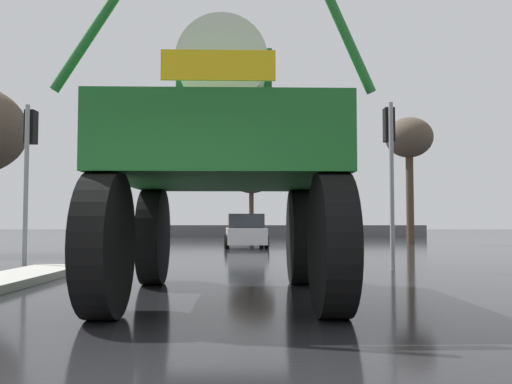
{
  "coord_description": "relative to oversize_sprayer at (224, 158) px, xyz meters",
  "views": [
    {
      "loc": [
        0.92,
        -3.81,
        1.18
      ],
      "look_at": [
        0.83,
        7.21,
        1.77
      ],
      "focal_mm": 38.42,
      "sensor_mm": 36.0,
      "label": 1
    }
  ],
  "objects": [
    {
      "name": "traffic_signal_near_right",
      "position": [
        3.77,
        4.96,
        0.82
      ],
      "size": [
        0.24,
        0.54,
        4.1
      ],
      "color": "gray",
      "rests_on": "ground"
    },
    {
      "name": "roadside_barrier",
      "position": [
        -0.35,
        32.41,
        -1.72
      ],
      "size": [
        26.55,
        0.24,
        0.9
      ],
      "primitive_type": "cube",
      "color": "#59595B",
      "rests_on": "ground"
    },
    {
      "name": "sedan_ahead",
      "position": [
        -0.12,
        16.45,
        -1.45
      ],
      "size": [
        2.14,
        4.22,
        1.52
      ],
      "rotation": [
        0.0,
        0.0,
        1.65
      ],
      "color": "silver",
      "rests_on": "ground"
    },
    {
      "name": "ground_plane",
      "position": [
        -0.35,
        13.29,
        -2.17
      ],
      "size": [
        120.0,
        120.0,
        0.0
      ],
      "primitive_type": "plane",
      "color": "black"
    },
    {
      "name": "oversize_sprayer",
      "position": [
        0.0,
        0.0,
        0.0
      ],
      "size": [
        3.97,
        5.56,
        4.59
      ],
      "rotation": [
        0.0,
        0.0,
        1.6
      ],
      "color": "black",
      "rests_on": "ground"
    },
    {
      "name": "bare_tree_far_center",
      "position": [
        -0.05,
        28.8,
        2.3
      ],
      "size": [
        3.28,
        3.28,
        5.9
      ],
      "color": "#473828",
      "rests_on": "ground"
    },
    {
      "name": "bare_tree_right",
      "position": [
        8.36,
        20.02,
        3.24
      ],
      "size": [
        2.47,
        2.47,
        6.63
      ],
      "color": "#473828",
      "rests_on": "ground"
    },
    {
      "name": "traffic_signal_near_left",
      "position": [
        -5.18,
        4.96,
        0.79
      ],
      "size": [
        0.24,
        0.54,
        4.06
      ],
      "color": "gray",
      "rests_on": "ground"
    }
  ]
}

